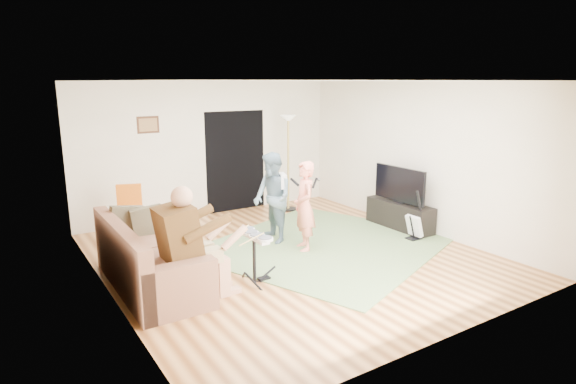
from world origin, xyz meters
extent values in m
plane|color=brown|center=(0.00, 0.00, 0.00)|extent=(6.00, 6.00, 0.00)
plane|color=white|center=(0.00, 0.00, 2.70)|extent=(6.00, 6.00, 0.00)
plane|color=brown|center=(-2.74, 0.20, 1.55)|extent=(0.00, 2.05, 2.05)
plane|color=black|center=(0.55, 2.99, 1.05)|extent=(2.10, 0.00, 2.10)
cube|color=#3F2314|center=(-1.25, 2.99, 1.90)|extent=(0.42, 0.03, 0.32)
cube|color=#5B7849|center=(0.75, 0.10, 0.01)|extent=(4.58, 4.42, 0.02)
cube|color=#8A5B45|center=(-2.20, 0.05, 0.23)|extent=(0.91, 1.83, 0.45)
cube|color=#8A5B45|center=(-2.59, 0.05, 0.46)|extent=(0.17, 2.26, 0.91)
cube|color=#8A5B45|center=(-2.20, 1.07, 0.32)|extent=(0.91, 0.21, 0.64)
cube|color=#8A5B45|center=(-2.20, -0.97, 0.32)|extent=(0.91, 0.21, 0.64)
cube|color=#543617|center=(-2.05, -0.60, 0.88)|extent=(0.41, 0.53, 0.68)
sphere|color=tan|center=(-1.98, -0.60, 1.34)|extent=(0.27, 0.27, 0.27)
cylinder|color=black|center=(-1.00, -0.60, 0.34)|extent=(0.05, 0.05, 0.64)
cube|color=silver|center=(-1.00, -0.60, 0.65)|extent=(0.12, 0.64, 0.04)
imported|color=#F38069|center=(0.33, 0.13, 0.73)|extent=(0.50, 0.61, 1.46)
imported|color=slate|center=(0.11, 0.76, 0.77)|extent=(0.62, 0.77, 1.54)
cube|color=black|center=(2.21, -0.50, 0.02)|extent=(0.24, 0.20, 0.03)
cube|color=silver|center=(2.21, -0.50, 0.25)|extent=(0.19, 0.28, 0.38)
cylinder|color=black|center=(2.31, -0.50, 0.63)|extent=(0.20, 0.04, 0.49)
cylinder|color=black|center=(1.47, 2.37, 0.02)|extent=(0.36, 0.36, 0.03)
cylinder|color=tan|center=(1.47, 2.37, 0.97)|extent=(0.05, 0.05, 1.90)
cone|color=white|center=(1.47, 2.37, 1.95)|extent=(0.32, 0.32, 0.13)
cube|color=tan|center=(-1.99, 1.89, 0.46)|extent=(0.55, 0.55, 0.04)
cube|color=orange|center=(-1.99, 2.08, 0.79)|extent=(0.41, 0.22, 0.43)
cube|color=black|center=(2.50, 0.12, 0.25)|extent=(0.40, 1.40, 0.50)
cube|color=black|center=(2.45, 0.12, 0.85)|extent=(0.06, 1.18, 0.63)
camera|label=1|loc=(-3.95, -6.00, 2.69)|focal=30.00mm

